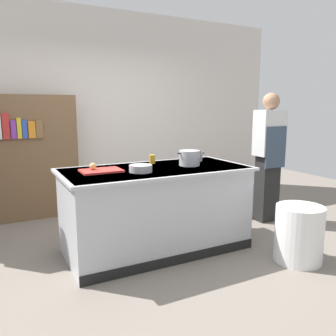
% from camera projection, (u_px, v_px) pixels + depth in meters
% --- Properties ---
extents(ground_plane, '(10.00, 10.00, 0.00)m').
position_uv_depth(ground_plane, '(156.00, 249.00, 3.81)').
color(ground_plane, slate).
extents(back_wall, '(6.40, 0.12, 3.00)m').
position_uv_depth(back_wall, '(98.00, 109.00, 5.38)').
color(back_wall, silver).
rests_on(back_wall, ground_plane).
extents(counter_island, '(1.98, 0.98, 0.90)m').
position_uv_depth(counter_island, '(156.00, 208.00, 3.73)').
color(counter_island, '#B7BABF').
rests_on(counter_island, ground_plane).
extents(cutting_board, '(0.40, 0.28, 0.02)m').
position_uv_depth(cutting_board, '(101.00, 171.00, 3.45)').
color(cutting_board, red).
rests_on(cutting_board, counter_island).
extents(onion, '(0.07, 0.07, 0.07)m').
position_uv_depth(onion, '(93.00, 166.00, 3.44)').
color(onion, tan).
rests_on(onion, cutting_board).
extents(stock_pot, '(0.29, 0.23, 0.17)m').
position_uv_depth(stock_pot, '(189.00, 158.00, 3.80)').
color(stock_pot, '#B7BABF').
rests_on(stock_pot, counter_island).
extents(sauce_pan, '(0.22, 0.16, 0.11)m').
position_uv_depth(sauce_pan, '(196.00, 156.00, 4.13)').
color(sauce_pan, '#99999E').
rests_on(sauce_pan, counter_island).
extents(mixing_bowl, '(0.23, 0.23, 0.07)m').
position_uv_depth(mixing_bowl, '(141.00, 168.00, 3.43)').
color(mixing_bowl, '#B7BABF').
rests_on(mixing_bowl, counter_island).
extents(juice_cup, '(0.07, 0.07, 0.10)m').
position_uv_depth(juice_cup, '(152.00, 159.00, 3.95)').
color(juice_cup, yellow).
rests_on(juice_cup, counter_island).
extents(trash_bin, '(0.47, 0.47, 0.57)m').
position_uv_depth(trash_bin, '(299.00, 234.00, 3.46)').
color(trash_bin, white).
rests_on(trash_bin, ground_plane).
extents(person_chef, '(0.38, 0.25, 1.72)m').
position_uv_depth(person_chef, '(269.00, 154.00, 4.62)').
color(person_chef, black).
rests_on(person_chef, ground_plane).
extents(bookshelf, '(1.10, 0.31, 1.70)m').
position_uv_depth(bookshelf, '(36.00, 157.00, 4.79)').
color(bookshelf, brown).
rests_on(bookshelf, ground_plane).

